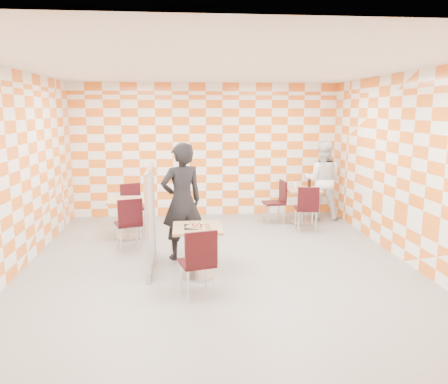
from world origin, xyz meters
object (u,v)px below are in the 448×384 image
at_px(chair_second_side, 278,198).
at_px(partition, 151,218).
at_px(chair_empty_near, 129,220).
at_px(soda_bottle, 309,184).
at_px(chair_main_front, 199,258).
at_px(sport_bottle, 295,184).
at_px(main_table, 198,243).
at_px(chair_second_front, 307,205).
at_px(man_dark, 182,201).
at_px(chair_empty_far, 132,203).
at_px(man_white, 322,180).
at_px(empty_table, 128,212).
at_px(second_table, 302,200).

distance_m(chair_second_side, partition, 3.53).
relative_size(chair_empty_near, partition, 0.60).
relative_size(partition, soda_bottle, 6.74).
height_order(chair_main_front, sport_bottle, sport_bottle).
bearing_deg(main_table, chair_second_side, 57.88).
xyz_separation_m(chair_second_front, man_dark, (-2.46, -1.33, 0.41)).
relative_size(chair_empty_far, man_white, 0.53).
distance_m(main_table, empty_table, 2.44).
height_order(chair_empty_far, man_white, man_white).
height_order(chair_second_front, chair_empty_near, same).
bearing_deg(soda_bottle, man_white, 42.30).
height_order(second_table, chair_second_front, chair_second_front).
height_order(main_table, partition, partition).
bearing_deg(chair_empty_near, second_table, 23.86).
relative_size(second_table, soda_bottle, 3.26).
distance_m(chair_empty_far, sport_bottle, 3.44).
bearing_deg(soda_bottle, main_table, -130.72).
height_order(chair_second_side, partition, partition).
height_order(main_table, chair_second_side, chair_second_side).
height_order(empty_table, sport_bottle, sport_bottle).
distance_m(main_table, sport_bottle, 3.66).
bearing_deg(chair_main_front, partition, 119.67).
xyz_separation_m(partition, soda_bottle, (3.18, 2.46, 0.06)).
xyz_separation_m(chair_main_front, soda_bottle, (2.50, 3.67, 0.31)).
distance_m(main_table, partition, 0.86).
relative_size(empty_table, chair_second_front, 0.81).
height_order(second_table, chair_empty_far, chair_empty_far).
bearing_deg(partition, empty_table, 108.44).
bearing_deg(empty_table, chair_main_front, -66.60).
relative_size(main_table, empty_table, 1.00).
distance_m(empty_table, man_white, 4.31).
height_order(chair_second_side, chair_empty_near, same).
bearing_deg(chair_second_side, chair_main_front, -116.43).
xyz_separation_m(second_table, man_white, (0.55, 0.40, 0.36)).
bearing_deg(chair_second_front, empty_table, -178.77).
xyz_separation_m(main_table, chair_empty_far, (-1.24, 2.75, 0.04)).
bearing_deg(partition, soda_bottle, 37.72).
bearing_deg(chair_empty_far, chair_second_front, -9.47).
relative_size(chair_second_front, sport_bottle, 4.62).
bearing_deg(empty_table, chair_empty_far, 88.72).
relative_size(man_white, sport_bottle, 8.69).
bearing_deg(main_table, chair_empty_far, 114.21).
height_order(chair_second_side, soda_bottle, soda_bottle).
bearing_deg(second_table, chair_second_side, 175.91).
height_order(chair_main_front, chair_empty_near, same).
bearing_deg(partition, chair_main_front, -60.33).
xyz_separation_m(empty_table, chair_empty_far, (0.01, 0.66, 0.04)).
height_order(main_table, man_white, man_white).
bearing_deg(chair_empty_near, chair_empty_far, 94.39).
height_order(chair_second_front, sport_bottle, sport_bottle).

